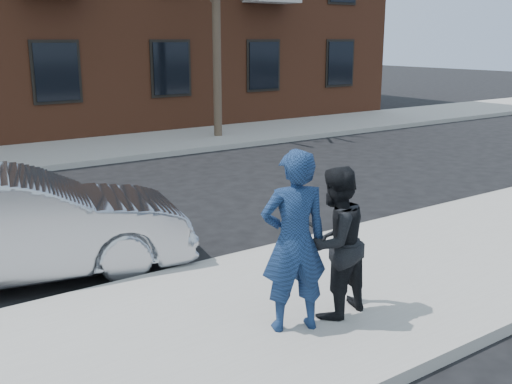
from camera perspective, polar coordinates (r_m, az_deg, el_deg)
ground at (r=8.22m, az=9.94°, el=-8.52°), size 100.00×100.00×0.00m
near_sidewalk at (r=8.03m, az=11.23°, el=-8.56°), size 50.00×3.50×0.15m
near_curb at (r=9.27m, az=3.20°, el=-5.13°), size 50.00×0.10×0.15m
far_sidewalk at (r=17.69m, az=-16.61°, el=3.73°), size 50.00×3.50×0.15m
far_curb at (r=16.02m, az=-14.53°, el=2.81°), size 50.00×0.10×0.15m
silver_sedan at (r=8.56m, az=-22.06°, el=-3.04°), size 4.84×2.51×1.52m
man_hoodie at (r=6.24m, az=3.64°, el=-4.72°), size 0.83×0.69×1.96m
man_peacoat at (r=6.65m, az=7.52°, el=-4.79°), size 0.91×0.76×1.70m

